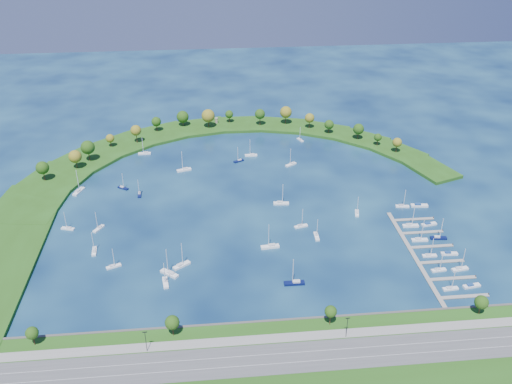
{
  "coord_description": "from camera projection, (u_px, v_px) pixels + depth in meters",
  "views": [
    {
      "loc": [
        -22.8,
        -277.57,
        162.27
      ],
      "look_at": [
        5.0,
        5.0,
        4.0
      ],
      "focal_mm": 38.66,
      "sensor_mm": 36.0,
      "label": 1
    }
  ],
  "objects": [
    {
      "name": "moored_boat_6",
      "position": [
        357.0,
        213.0,
        310.64
      ],
      "size": [
        3.7,
        7.56,
        10.71
      ],
      "rotation": [
        0.0,
        0.0,
        1.33
      ],
      "color": "white",
      "rests_on": "ground"
    },
    {
      "name": "harbor_tower",
      "position": [
        216.0,
        120.0,
        423.75
      ],
      "size": [
        2.6,
        2.6,
        4.18
      ],
      "color": "gray",
      "rests_on": "breakwater"
    },
    {
      "name": "moored_boat_12",
      "position": [
        123.0,
        187.0,
        336.54
      ],
      "size": [
        7.18,
        5.82,
        10.73
      ],
      "rotation": [
        0.0,
        0.0,
        5.68
      ],
      "color": "#0A1243",
      "rests_on": "ground"
    },
    {
      "name": "moored_boat_5",
      "position": [
        139.0,
        194.0,
        329.55
      ],
      "size": [
        2.42,
        7.37,
        10.69
      ],
      "rotation": [
        0.0,
        0.0,
        4.77
      ],
      "color": "#0A1243",
      "rests_on": "ground"
    },
    {
      "name": "docked_boat_5",
      "position": [
        449.0,
        253.0,
        276.53
      ],
      "size": [
        8.49,
        2.93,
        1.7
      ],
      "rotation": [
        0.0,
        0.0,
        -0.07
      ],
      "color": "white",
      "rests_on": "ground"
    },
    {
      "name": "moored_boat_7",
      "position": [
        182.0,
        265.0,
        267.72
      ],
      "size": [
        8.92,
        7.35,
        13.4
      ],
      "rotation": [
        0.0,
        0.0,
        0.62
      ],
      "color": "white",
      "rests_on": "ground"
    },
    {
      "name": "docked_boat_8",
      "position": [
        410.0,
        225.0,
        299.07
      ],
      "size": [
        8.82,
        2.83,
        12.81
      ],
      "rotation": [
        0.0,
        0.0,
        -0.04
      ],
      "color": "white",
      "rests_on": "ground"
    },
    {
      "name": "breakwater",
      "position": [
        171.0,
        167.0,
        360.14
      ],
      "size": [
        286.74,
        247.64,
        2.0
      ],
      "color": "#254E14",
      "rests_on": "ground"
    },
    {
      "name": "docked_boat_6",
      "position": [
        419.0,
        239.0,
        287.09
      ],
      "size": [
        8.62,
        2.86,
        12.49
      ],
      "rotation": [
        0.0,
        0.0,
        -0.06
      ],
      "color": "white",
      "rests_on": "ground"
    },
    {
      "name": "docked_boat_1",
      "position": [
        471.0,
        286.0,
        254.22
      ],
      "size": [
        8.54,
        3.45,
        1.69
      ],
      "rotation": [
        0.0,
        0.0,
        0.14
      ],
      "color": "white",
      "rests_on": "ground"
    },
    {
      "name": "docked_boat_2",
      "position": [
        439.0,
        269.0,
        264.64
      ],
      "size": [
        7.54,
        2.79,
        10.84
      ],
      "rotation": [
        0.0,
        0.0,
        0.1
      ],
      "color": "white",
      "rests_on": "ground"
    },
    {
      "name": "moored_boat_10",
      "position": [
        99.0,
        228.0,
        296.61
      ],
      "size": [
        5.74,
        7.69,
        11.27
      ],
      "rotation": [
        0.0,
        0.0,
        4.18
      ],
      "color": "white",
      "rests_on": "ground"
    },
    {
      "name": "moored_boat_4",
      "position": [
        145.0,
        153.0,
        379.81
      ],
      "size": [
        8.53,
        2.48,
        12.5
      ],
      "rotation": [
        0.0,
        0.0,
        3.15
      ],
      "color": "white",
      "rests_on": "ground"
    },
    {
      "name": "docked_boat_0",
      "position": [
        450.0,
        288.0,
        252.45
      ],
      "size": [
        7.45,
        2.54,
        10.78
      ],
      "rotation": [
        0.0,
        0.0,
        0.07
      ],
      "color": "white",
      "rests_on": "ground"
    },
    {
      "name": "moored_boat_13",
      "position": [
        294.0,
        282.0,
        255.79
      ],
      "size": [
        9.7,
        2.77,
        14.23
      ],
      "rotation": [
        0.0,
        0.0,
        3.14
      ],
      "color": "#0A1243",
      "rests_on": "ground"
    },
    {
      "name": "moored_boat_2",
      "position": [
        316.0,
        236.0,
        290.13
      ],
      "size": [
        2.46,
        7.88,
        11.47
      ],
      "rotation": [
        0.0,
        0.0,
        4.68
      ],
      "color": "white",
      "rests_on": "ground"
    },
    {
      "name": "moored_boat_18",
      "position": [
        301.0,
        226.0,
        298.71
      ],
      "size": [
        7.78,
        3.9,
        11.01
      ],
      "rotation": [
        0.0,
        0.0,
        0.25
      ],
      "color": "white",
      "rests_on": "ground"
    },
    {
      "name": "ground",
      "position": [
        248.0,
        203.0,
        322.24
      ],
      "size": [
        700.0,
        700.0,
        0.0
      ],
      "primitive_type": "plane",
      "color": "#07153C",
      "rests_on": "ground"
    },
    {
      "name": "docked_boat_3",
      "position": [
        460.0,
        268.0,
        265.27
      ],
      "size": [
        8.59,
        3.63,
        12.23
      ],
      "rotation": [
        0.0,
        0.0,
        0.16
      ],
      "color": "white",
      "rests_on": "ground"
    },
    {
      "name": "moored_boat_16",
      "position": [
        68.0,
        228.0,
        296.66
      ],
      "size": [
        7.57,
        4.1,
        10.72
      ],
      "rotation": [
        0.0,
        0.0,
        2.84
      ],
      "color": "white",
      "rests_on": "ground"
    },
    {
      "name": "moored_boat_11",
      "position": [
        184.0,
        169.0,
        357.71
      ],
      "size": [
        9.77,
        5.21,
        13.83
      ],
      "rotation": [
        0.0,
        0.0,
        3.43
      ],
      "color": "white",
      "rests_on": "ground"
    },
    {
      "name": "moored_boat_20",
      "position": [
        281.0,
        203.0,
        320.1
      ],
      "size": [
        9.18,
        3.38,
        13.2
      ],
      "rotation": [
        0.0,
        0.0,
        6.19
      ],
      "color": "white",
      "rests_on": "ground"
    },
    {
      "name": "moored_boat_15",
      "position": [
        94.0,
        251.0,
        278.21
      ],
      "size": [
        2.74,
        7.9,
        11.4
      ],
      "rotation": [
        0.0,
        0.0,
        1.65
      ],
      "color": "white",
      "rests_on": "ground"
    },
    {
      "name": "moored_boat_1",
      "position": [
        300.0,
        139.0,
        400.27
      ],
      "size": [
        4.38,
        7.16,
        10.19
      ],
      "rotation": [
        0.0,
        0.0,
        1.95
      ],
      "color": "white",
      "rests_on": "ground"
    },
    {
      "name": "moored_boat_9",
      "position": [
        291.0,
        164.0,
        364.77
      ],
      "size": [
        8.14,
        6.51,
        12.12
      ],
      "rotation": [
        0.0,
        0.0,
        3.73
      ],
      "color": "white",
      "rests_on": "ground"
    },
    {
      "name": "docked_boat_4",
      "position": [
        429.0,
        255.0,
        274.99
      ],
      "size": [
        7.31,
        2.21,
        10.68
      ],
      "rotation": [
        0.0,
        0.0,
        -0.02
      ],
      "color": "white",
      "rests_on": "ground"
    },
    {
      "name": "moored_boat_19",
      "position": [
        239.0,
        160.0,
        369.59
      ],
      "size": [
        7.44,
        5.23,
        10.77
      ],
      "rotation": [
        0.0,
        0.0,
        3.63
      ],
      "color": "#0A1243",
      "rests_on": "ground"
    },
    {
      "name": "moored_boat_21",
      "position": [
        170.0,
        273.0,
        262.03
      ],
      "size": [
        9.23,
        8.4,
        14.36
      ],
      "rotation": [
        0.0,
        0.0,
        2.44
      ],
      "color": "white",
      "rests_on": "ground"
    },
    {
      "name": "docked_boat_10",
      "position": [
        402.0,
        206.0,
        317.24
      ],
      "size": [
        7.97,
        3.35,
        11.36
      ],
      "rotation": [
        0.0,
        0.0,
        -0.16
      ],
      "color": "white",
      "rests_on": "ground"
    },
    {
      "name": "breakwater_trees",
      "position": [
        208.0,
        129.0,
        393.25
      ],
      "size": [
        237.63,
        91.55,
        14.41
      ],
      "color": "#382314",
      "rests_on": "breakwater"
    },
    {
      "name": "docked_boat_11",
      "position": [
        419.0,
        205.0,
        317.96
      ],
      "size": [
        9.94,
        3.75,
        1.98
      ],
      "rotation": [
        0.0,
        0.0,
        -0.11
      ],
      "color": "white",
      "rests_on": "ground"
    },
    {
      "name": "moored_boat_3",
      "position": [
        270.0,
        246.0,
        281.65
      ],
      "size": [
        9.73,
        3.53,
        14.0
      ],
      "rotation": [
        0.0,
        0.0,
        3.23
      ],
      "color": "white",
      "rests_on": "ground"
    },
    {
      "name": "docked_boat_9",
      "position": [
        429.0,
        224.0,
        300.44
      ],
      "size": [
        8.94,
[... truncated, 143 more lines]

